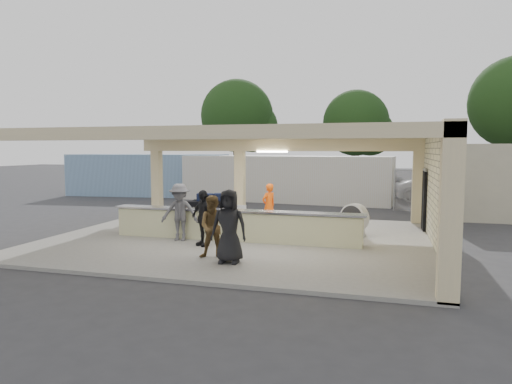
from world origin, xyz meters
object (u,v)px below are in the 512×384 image
(car_dark, at_px, (392,187))
(container_white, at_px, (285,179))
(luggage_cart, at_px, (210,212))
(passenger_a, at_px, (214,227))
(baggage_handler, at_px, (269,206))
(passenger_d, at_px, (229,226))
(drum_fan, at_px, (354,218))
(passenger_c, at_px, (180,212))
(container_blue, at_px, (148,175))
(passenger_b, at_px, (203,218))
(car_white_a, at_px, (446,189))
(baggage_counter, at_px, (234,225))

(car_dark, relative_size, container_white, 0.34)
(luggage_cart, relative_size, passenger_a, 1.53)
(luggage_cart, relative_size, container_white, 0.21)
(baggage_handler, xyz_separation_m, passenger_a, (-0.25, -4.88, 0.02))
(baggage_handler, relative_size, passenger_d, 0.87)
(drum_fan, bearing_deg, passenger_a, -97.83)
(passenger_c, distance_m, passenger_d, 3.32)
(luggage_cart, xyz_separation_m, drum_fan, (4.84, 0.95, -0.16))
(passenger_a, relative_size, container_white, 0.14)
(baggage_handler, distance_m, car_dark, 13.62)
(baggage_handler, bearing_deg, luggage_cart, -15.07)
(drum_fan, relative_size, car_dark, 0.26)
(container_white, xyz_separation_m, container_blue, (-9.17, 0.80, 0.03))
(car_dark, bearing_deg, passenger_c, 171.85)
(drum_fan, relative_size, passenger_a, 0.64)
(baggage_handler, xyz_separation_m, container_blue, (-10.65, 10.19, 0.40))
(passenger_b, bearing_deg, container_blue, 152.30)
(car_white_a, bearing_deg, container_white, 103.42)
(baggage_handler, distance_m, car_white_a, 13.72)
(baggage_counter, distance_m, car_white_a, 16.10)
(car_dark, bearing_deg, container_white, 134.83)
(passenger_c, xyz_separation_m, container_blue, (-8.50, 13.15, 0.32))
(drum_fan, bearing_deg, car_dark, 113.87)
(baggage_counter, distance_m, container_white, 11.91)
(passenger_a, bearing_deg, baggage_handler, 75.49)
(baggage_handler, height_order, container_white, container_white)
(passenger_d, bearing_deg, container_blue, 121.60)
(container_blue, bearing_deg, passenger_d, -60.18)
(passenger_b, bearing_deg, passenger_c, -179.90)
(passenger_a, bearing_deg, car_dark, 63.48)
(car_white_a, distance_m, car_dark, 3.16)
(baggage_handler, xyz_separation_m, car_white_a, (7.36, 11.58, -0.16))
(passenger_a, height_order, car_dark, passenger_a)
(luggage_cart, bearing_deg, container_white, 77.75)
(passenger_b, relative_size, container_blue, 0.17)
(baggage_counter, height_order, passenger_c, passenger_c)
(luggage_cart, relative_size, drum_fan, 2.41)
(passenger_c, bearing_deg, container_blue, 111.84)
(passenger_b, xyz_separation_m, container_white, (-0.35, 12.88, 0.36))
(luggage_cart, relative_size, container_blue, 0.25)
(baggage_counter, relative_size, luggage_cart, 3.19)
(car_white_a, xyz_separation_m, car_dark, (-2.88, 1.29, -0.09))
(baggage_handler, xyz_separation_m, container_white, (-1.48, 9.39, 0.38))
(passenger_a, xyz_separation_m, container_white, (-1.23, 14.26, 0.36))
(baggage_counter, height_order, container_blue, container_blue)
(passenger_a, relative_size, passenger_d, 0.89)
(baggage_handler, xyz_separation_m, car_dark, (4.48, 12.86, -0.25))
(car_dark, relative_size, container_blue, 0.40)
(passenger_c, relative_size, passenger_d, 0.96)
(baggage_counter, height_order, car_dark, car_dark)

